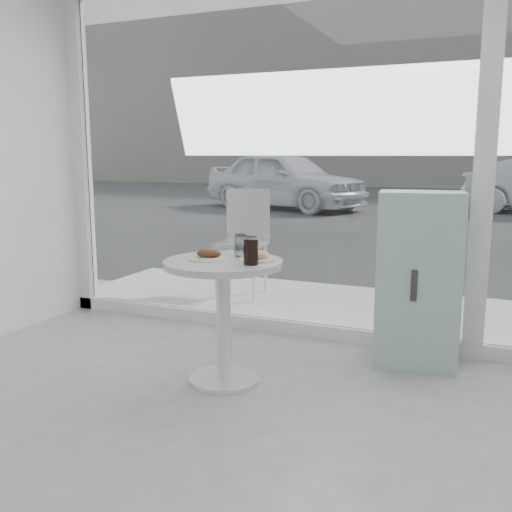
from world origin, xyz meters
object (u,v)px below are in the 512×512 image
at_px(water_tumbler_b, 241,248).
at_px(cola_glass, 251,251).
at_px(patio_chair, 244,235).
at_px(plate_fritter, 209,255).
at_px(plate_donut, 258,257).
at_px(main_table, 224,296).
at_px(mint_cabinet, 418,280).
at_px(car_white, 284,180).
at_px(water_tumbler_a, 241,246).

height_order(water_tumbler_b, cola_glass, cola_glass).
relative_size(patio_chair, plate_fritter, 4.18).
relative_size(patio_chair, water_tumbler_b, 7.95).
bearing_deg(plate_donut, cola_glass, -82.60).
distance_m(plate_fritter, water_tumbler_b, 0.22).
height_order(plate_donut, cola_glass, cola_glass).
relative_size(water_tumbler_b, cola_glass, 0.79).
bearing_deg(main_table, cola_glass, -16.04).
distance_m(mint_cabinet, water_tumbler_b, 1.20).
bearing_deg(car_white, water_tumbler_a, -141.97).
bearing_deg(main_table, patio_chair, 110.93).
xyz_separation_m(plate_fritter, water_tumbler_a, (0.11, 0.23, 0.03)).
distance_m(patio_chair, water_tumbler_a, 1.94).
relative_size(plate_fritter, water_tumbler_a, 1.85).
bearing_deg(plate_donut, plate_fritter, -160.08).
height_order(car_white, water_tumbler_b, car_white).
bearing_deg(plate_fritter, water_tumbler_b, 52.78).
relative_size(plate_donut, water_tumbler_b, 1.74).
distance_m(main_table, patio_chair, 2.12).
distance_m(main_table, cola_glass, 0.37).
relative_size(plate_fritter, plate_donut, 1.09).
height_order(mint_cabinet, plate_donut, mint_cabinet).
bearing_deg(car_white, mint_cabinet, -136.08).
xyz_separation_m(plate_fritter, water_tumbler_b, (0.13, 0.18, 0.03)).
bearing_deg(mint_cabinet, patio_chair, 138.38).
bearing_deg(water_tumbler_a, plate_fritter, -115.38).
xyz_separation_m(main_table, water_tumbler_a, (0.02, 0.21, 0.28)).
distance_m(car_white, water_tumbler_b, 11.47).
distance_m(main_table, car_white, 11.61).
bearing_deg(cola_glass, water_tumbler_a, 124.74).
bearing_deg(water_tumbler_a, mint_cabinet, 29.31).
height_order(car_white, water_tumbler_a, car_white).
bearing_deg(plate_fritter, cola_glass, -8.72).
relative_size(plate_fritter, water_tumbler_b, 1.90).
bearing_deg(cola_glass, plate_donut, 97.40).
height_order(plate_fritter, water_tumbler_a, water_tumbler_a).
height_order(patio_chair, cola_glass, patio_chair).
bearing_deg(cola_glass, mint_cabinet, 45.30).
height_order(water_tumbler_a, cola_glass, cola_glass).
height_order(patio_chair, water_tumbler_a, patio_chair).
distance_m(patio_chair, cola_glass, 2.26).
xyz_separation_m(patio_chair, plate_fritter, (0.67, -1.99, 0.17)).
height_order(patio_chair, plate_fritter, patio_chair).
bearing_deg(plate_fritter, car_white, 108.09).
xyz_separation_m(patio_chair, water_tumbler_b, (0.80, -1.81, 0.20)).
bearing_deg(water_tumbler_a, cola_glass, -55.26).
relative_size(car_white, water_tumbler_b, 34.58).
relative_size(plate_fritter, cola_glass, 1.49).
bearing_deg(water_tumbler_a, car_white, 108.95).
xyz_separation_m(mint_cabinet, cola_glass, (-0.84, -0.85, 0.27)).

